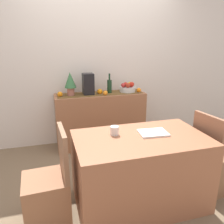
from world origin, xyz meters
The scene contains 22 objects.
ground_plane centered at (0.00, 0.00, -0.01)m, with size 6.40×6.40×0.02m, color #78634A.
room_wall_rear centered at (0.00, 1.18, 1.35)m, with size 6.40×0.06×2.70m, color silver.
sideboard_console centered at (-0.04, 0.92, 0.42)m, with size 1.39×0.42×0.85m, color #996342.
table_runner centered at (-0.04, 0.92, 0.85)m, with size 1.31×0.32×0.01m, color brown.
fruit_bowl centered at (0.41, 0.92, 0.89)m, with size 0.25×0.25×0.08m, color silver.
apple_upper centered at (0.39, 0.85, 0.97)m, with size 0.08×0.08×0.08m, color #AF351F.
apple_center centered at (0.39, 0.95, 0.97)m, with size 0.07×0.07×0.07m, color red.
apple_left centered at (0.47, 0.96, 0.97)m, with size 0.07×0.07×0.07m, color gold.
apple_front centered at (0.47, 0.89, 0.97)m, with size 0.08×0.08×0.08m, color red.
apple_rear centered at (0.33, 0.89, 0.97)m, with size 0.07×0.07×0.07m, color #B52D2D.
wine_bottle centered at (0.11, 0.92, 0.96)m, with size 0.07×0.07×0.31m.
coffee_maker centered at (-0.22, 0.92, 1.01)m, with size 0.16×0.18×0.32m, color black.
potted_plant centered at (-0.48, 0.92, 1.05)m, with size 0.17×0.17×0.35m.
orange_loose_mid centered at (0.58, 0.86, 0.88)m, with size 0.07×0.07×0.07m, color orange.
orange_loose_near_bowl centered at (0.02, 0.80, 0.88)m, with size 0.07×0.07×0.07m, color orange.
orange_loose_far centered at (-0.05, 0.90, 0.89)m, with size 0.08×0.08×0.08m, color orange.
orange_loose_end centered at (-0.65, 0.89, 0.88)m, with size 0.08×0.08×0.08m, color orange.
dining_table centered at (0.02, -0.58, 0.37)m, with size 1.29×0.77×0.74m, color #A06142.
open_book centered at (0.17, -0.53, 0.75)m, with size 0.28×0.21×0.02m, color white.
coffee_cup centered at (-0.21, -0.45, 0.78)m, with size 0.09×0.09×0.09m, color silver.
chair_near_window centered at (-0.89, -0.57, 0.27)m, with size 0.42×0.42×0.90m.
chair_by_corner centered at (0.93, -0.58, 0.27)m, with size 0.45×0.45×0.90m.
Camera 1 is at (-0.82, -2.46, 1.63)m, focal length 36.65 mm.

